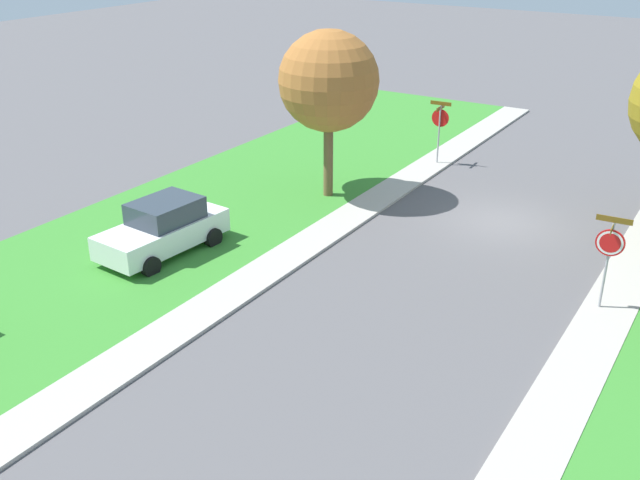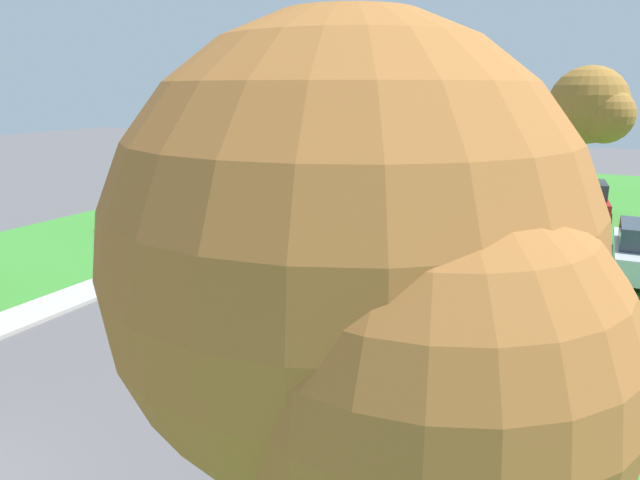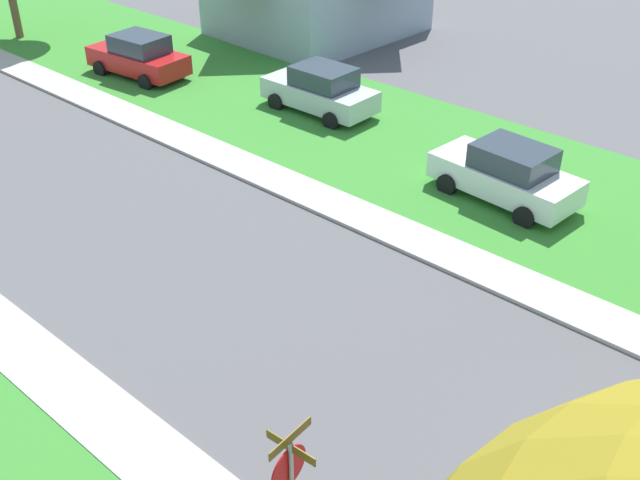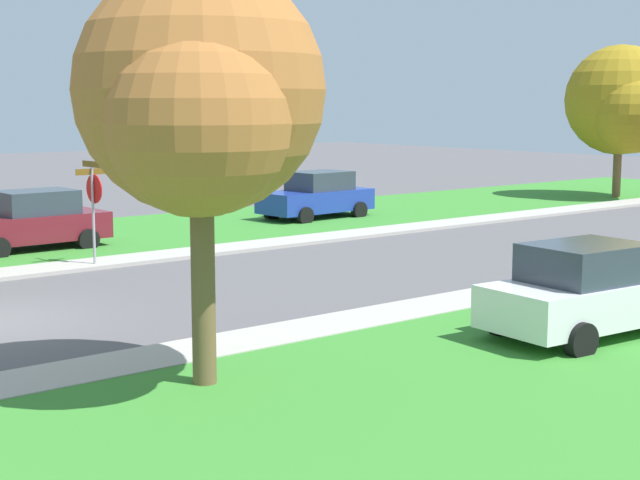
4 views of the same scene
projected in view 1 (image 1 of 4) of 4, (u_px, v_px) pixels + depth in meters
The scene contains 8 objects.
ground_plane at pixel (500, 222), 25.93m from camera, with size 120.00×120.00×0.00m, color #565456.
sidewalk_east at pixel (167, 335), 18.91m from camera, with size 1.40×56.00×0.10m, color #ADA89E.
lawn_east at pixel (46, 290), 21.19m from camera, with size 8.00×56.00×0.08m, color #38842D.
sidewalk_west at pixel (524, 469), 14.36m from camera, with size 1.40×56.00×0.10m, color #ADA89E.
stop_sign_near_corner at pixel (440, 122), 31.05m from camera, with size 0.92×0.92×2.77m.
stop_sign_far_corner at pixel (609, 248), 19.41m from camera, with size 0.92×0.92×2.77m.
car_white_behind_trees at pixel (163, 228), 23.21m from camera, with size 2.29×4.43×1.76m.
tree_corner_large at pixel (326, 83), 26.65m from camera, with size 3.95×3.68×6.30m.
Camera 1 is at (-7.29, 23.65, 10.04)m, focal length 41.10 mm.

